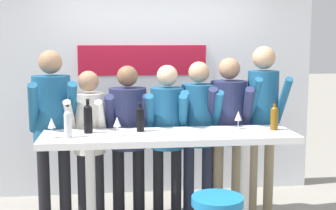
{
  "coord_description": "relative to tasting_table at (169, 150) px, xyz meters",
  "views": [
    {
      "loc": [
        -0.51,
        -4.17,
        1.91
      ],
      "look_at": [
        0.0,
        0.09,
        1.29
      ],
      "focal_mm": 50.0,
      "sensor_mm": 36.0,
      "label": 1
    }
  ],
  "objects": [
    {
      "name": "back_wall",
      "position": [
        -0.0,
        1.53,
        0.33
      ],
      "size": [
        3.93,
        0.12,
        2.42
      ],
      "color": "silver",
      "rests_on": "ground_plane"
    },
    {
      "name": "tasting_table",
      "position": [
        0.0,
        0.0,
        0.0
      ],
      "size": [
        2.33,
        0.62,
        1.04
      ],
      "color": "white",
      "rests_on": "ground_plane"
    },
    {
      "name": "person_far_left",
      "position": [
        -1.11,
        0.51,
        0.23
      ],
      "size": [
        0.51,
        0.62,
        1.8
      ],
      "rotation": [
        0.0,
        0.0,
        0.17
      ],
      "color": "black",
      "rests_on": "ground_plane"
    },
    {
      "name": "person_left",
      "position": [
        -0.75,
        0.49,
        0.11
      ],
      "size": [
        0.42,
        0.53,
        1.59
      ],
      "rotation": [
        0.0,
        0.0,
        -0.16
      ],
      "color": "black",
      "rests_on": "ground_plane"
    },
    {
      "name": "person_center_left",
      "position": [
        -0.36,
        0.57,
        0.12
      ],
      "size": [
        0.46,
        0.54,
        1.63
      ],
      "rotation": [
        0.0,
        0.0,
        -0.01
      ],
      "color": "black",
      "rests_on": "ground_plane"
    },
    {
      "name": "person_center",
      "position": [
        0.04,
        0.5,
        0.14
      ],
      "size": [
        0.46,
        0.56,
        1.64
      ],
      "rotation": [
        0.0,
        0.0,
        -0.15
      ],
      "color": "black",
      "rests_on": "ground_plane"
    },
    {
      "name": "person_center_right",
      "position": [
        0.38,
        0.55,
        0.15
      ],
      "size": [
        0.45,
        0.55,
        1.67
      ],
      "rotation": [
        0.0,
        0.0,
        -0.07
      ],
      "color": "#23283D",
      "rests_on": "ground_plane"
    },
    {
      "name": "person_right",
      "position": [
        0.69,
        0.53,
        0.17
      ],
      "size": [
        0.51,
        0.6,
        1.71
      ],
      "rotation": [
        0.0,
        0.0,
        -0.17
      ],
      "color": "gray",
      "rests_on": "ground_plane"
    },
    {
      "name": "person_far_right",
      "position": [
        1.05,
        0.51,
        0.27
      ],
      "size": [
        0.39,
        0.53,
        1.83
      ],
      "rotation": [
        0.0,
        0.0,
        -0.01
      ],
      "color": "gray",
      "rests_on": "ground_plane"
    },
    {
      "name": "wine_bottle_0",
      "position": [
        -0.26,
        0.12,
        0.29
      ],
      "size": [
        0.07,
        0.07,
        0.28
      ],
      "color": "black",
      "rests_on": "tasting_table"
    },
    {
      "name": "wine_bottle_1",
      "position": [
        -0.74,
        0.11,
        0.31
      ],
      "size": [
        0.08,
        0.08,
        0.32
      ],
      "color": "black",
      "rests_on": "tasting_table"
    },
    {
      "name": "wine_bottle_2",
      "position": [
        1.01,
        0.05,
        0.29
      ],
      "size": [
        0.07,
        0.07,
        0.27
      ],
      "color": "brown",
      "rests_on": "tasting_table"
    },
    {
      "name": "wine_bottle_3",
      "position": [
        -0.9,
        -0.07,
        0.29
      ],
      "size": [
        0.07,
        0.07,
        0.29
      ],
      "color": "#B7BCC1",
      "rests_on": "tasting_table"
    },
    {
      "name": "wine_glass_0",
      "position": [
        -0.47,
        -0.07,
        0.29
      ],
      "size": [
        0.07,
        0.07,
        0.18
      ],
      "color": "silver",
      "rests_on": "tasting_table"
    },
    {
      "name": "wine_glass_1",
      "position": [
        -1.04,
        -0.06,
        0.29
      ],
      "size": [
        0.07,
        0.07,
        0.18
      ],
      "color": "silver",
      "rests_on": "tasting_table"
    },
    {
      "name": "wine_glass_2",
      "position": [
        0.68,
        0.12,
        0.29
      ],
      "size": [
        0.07,
        0.07,
        0.18
      ],
      "color": "silver",
      "rests_on": "tasting_table"
    }
  ]
}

